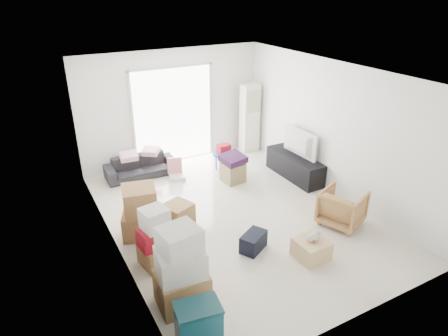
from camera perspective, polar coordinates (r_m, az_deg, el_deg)
name	(u,v)px	position (r m, az deg, el deg)	size (l,w,h in m)	color
room_shell	(236,149)	(7.08, 1.72, 2.68)	(4.98, 6.48, 3.18)	beige
sliding_door	(173,112)	(9.66, -7.27, 7.98)	(2.10, 0.04, 2.33)	white
ac_tower	(250,118)	(10.33, 3.68, 7.12)	(0.45, 0.30, 1.75)	white
tv_console	(295,166)	(9.16, 10.05, 0.24)	(0.47, 1.58, 0.53)	black
television	(296,153)	(9.03, 10.21, 2.15)	(1.04, 0.60, 0.14)	black
sofa	(141,163)	(9.25, -11.83, 0.67)	(1.60, 0.47, 0.62)	#292A2F
pillow_left	(128,151)	(9.01, -13.54, 2.43)	(0.40, 0.31, 0.13)	#E2A5B0
pillow_right	(150,146)	(9.19, -10.52, 3.10)	(0.31, 0.25, 0.11)	#E2A5B0
armchair	(342,206)	(7.56, 16.56, -5.22)	(0.71, 0.67, 0.73)	#A6844A
storage_bins	(199,326)	(5.14, -3.65, -21.57)	(0.58, 0.45, 0.62)	#0F4858
box_stack_a	(181,272)	(5.51, -6.14, -14.50)	(0.69, 0.58, 1.22)	olive
box_stack_b	(156,241)	(6.32, -9.62, -10.20)	(0.57, 0.56, 1.00)	olive
box_stack_c	(141,213)	(7.02, -11.82, -6.28)	(0.77, 0.71, 0.94)	olive
loose_box	(178,213)	(7.41, -6.58, -6.47)	(0.46, 0.46, 0.39)	olive
duffel_bag	(253,242)	(6.72, 4.22, -10.45)	(0.47, 0.28, 0.30)	black
ottoman	(233,172)	(8.84, 1.27, -0.61)	(0.44, 0.44, 0.44)	#937F55
blanket	(233,160)	(8.72, 1.29, 1.10)	(0.48, 0.48, 0.14)	#3A1B44
kids_table	(224,152)	(9.24, -0.05, 2.28)	(0.53, 0.53, 0.66)	blue
toy_walker	(176,173)	(9.08, -6.81, -0.67)	(0.42, 0.39, 0.47)	silver
wood_crate	(311,249)	(6.66, 12.35, -11.25)	(0.48, 0.48, 0.32)	#D5BA7B
plush_bunny	(314,236)	(6.56, 12.71, -9.52)	(0.29, 0.17, 0.15)	#B2ADA8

